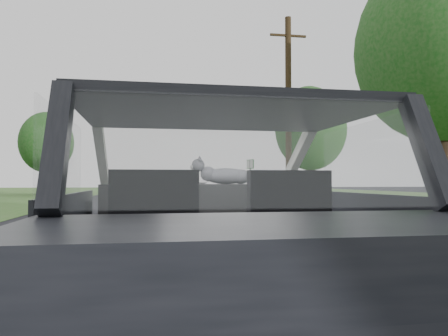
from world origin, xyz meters
name	(u,v)px	position (x,y,z in m)	size (l,w,h in m)	color
ground	(213,335)	(0.00, 0.00, 0.00)	(140.00, 140.00, 0.00)	#2F2F37
subject_car	(213,226)	(0.00, 0.00, 0.72)	(1.80, 4.00, 1.45)	black
dashboard	(202,203)	(0.00, 0.62, 0.85)	(1.58, 0.45, 0.30)	black
driver_seat	(154,206)	(-0.40, -0.29, 0.88)	(0.50, 0.72, 0.42)	black
passenger_seat	(284,204)	(0.40, -0.29, 0.88)	(0.50, 0.72, 0.42)	black
steering_wheel	(152,195)	(-0.40, 0.33, 0.92)	(0.36, 0.36, 0.04)	black
cat	(226,175)	(0.20, 0.61, 1.08)	(0.51, 0.16, 0.23)	gray
guardrail	(301,195)	(4.30, 10.00, 0.58)	(0.05, 90.00, 0.32)	gray
other_car	(150,185)	(-0.19, 25.82, 0.80)	(1.92, 4.86, 1.60)	#ADADAE
highway_sign	(250,179)	(5.91, 23.36, 1.18)	(0.09, 0.94, 2.36)	#10631E
utility_pole	(288,110)	(6.11, 16.56, 4.38)	(0.28, 0.28, 8.75)	#3B2B19
tree_1	(439,85)	(9.89, 11.01, 4.46)	(5.89, 5.89, 8.93)	#124912
tree_2	(311,146)	(8.64, 20.22, 3.01)	(3.97, 3.97, 6.01)	#124912
tree_3	(309,141)	(14.29, 35.10, 4.74)	(6.26, 6.26, 9.48)	#124912
tree_6	(46,154)	(-8.00, 32.51, 3.09)	(4.08, 4.08, 6.18)	#124912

